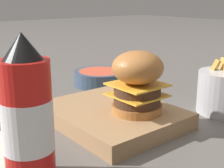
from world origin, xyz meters
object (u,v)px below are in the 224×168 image
object	(u,v)px
ketchup_bottle	(27,118)
side_bowl	(100,77)
serving_board	(112,115)
burger	(137,82)
fries_basket	(224,91)

from	to	relation	value
ketchup_bottle	side_bowl	world-z (taller)	ketchup_bottle
serving_board	side_bowl	world-z (taller)	side_bowl
ketchup_bottle	burger	bearing A→B (deg)	-80.48
fries_basket	side_bowl	bearing A→B (deg)	11.45
ketchup_bottle	fries_basket	xyz separation A→B (m)	(-0.02, -0.45, -0.04)
fries_basket	serving_board	bearing A→B (deg)	64.74
burger	fries_basket	world-z (taller)	fries_basket
burger	side_bowl	size ratio (longest dim) A/B	0.78
serving_board	ketchup_bottle	distance (m)	0.25
serving_board	ketchup_bottle	world-z (taller)	ketchup_bottle
fries_basket	side_bowl	xyz separation A→B (m)	(0.36, 0.07, -0.03)
fries_basket	burger	bearing A→B (deg)	74.02
serving_board	burger	xyz separation A→B (m)	(-0.05, -0.02, 0.08)
ketchup_bottle	fries_basket	bearing A→B (deg)	-92.50
ketchup_bottle	fries_basket	world-z (taller)	ketchup_bottle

